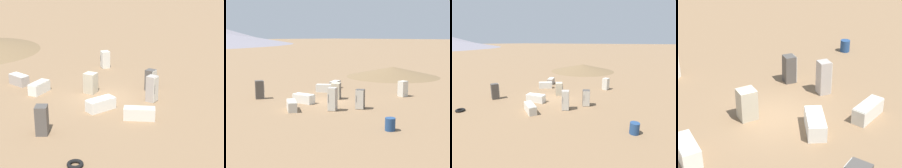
{
  "view_description": "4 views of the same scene",
  "coord_description": "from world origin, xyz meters",
  "views": [
    {
      "loc": [
        -21.45,
        9.96,
        9.09
      ],
      "look_at": [
        -1.25,
        -0.12,
        1.33
      ],
      "focal_mm": 60.0,
      "sensor_mm": 36.0,
      "label": 1
    },
    {
      "loc": [
        -17.93,
        -18.98,
        5.52
      ],
      "look_at": [
        0.35,
        -0.81,
        1.55
      ],
      "focal_mm": 50.0,
      "sensor_mm": 36.0,
      "label": 2
    },
    {
      "loc": [
        -14.33,
        -10.39,
        5.84
      ],
      "look_at": [
        0.56,
        -0.78,
        1.55
      ],
      "focal_mm": 28.0,
      "sensor_mm": 36.0,
      "label": 3
    },
    {
      "loc": [
        -2.61,
        14.55,
        8.96
      ],
      "look_at": [
        -0.64,
        -0.33,
        1.52
      ],
      "focal_mm": 60.0,
      "sensor_mm": 36.0,
      "label": 4
    }
  ],
  "objects": [
    {
      "name": "discarded_fridge_8",
      "position": [
        -2.07,
        -2.62,
        0.87
      ],
      "size": [
        0.83,
        0.83,
        1.74
      ],
      "rotation": [
        0.0,
        0.0,
        2.07
      ],
      "color": "#A89E93",
      "rests_on": "ground_plane"
    },
    {
      "name": "discarded_fridge_3",
      "position": [
        1.23,
        0.3,
        0.71
      ],
      "size": [
        1.09,
        1.09,
        1.43
      ],
      "rotation": [
        0.0,
        0.0,
        3.76
      ],
      "color": "#B2A88E",
      "rests_on": "ground_plane"
    },
    {
      "name": "discarded_fridge_1",
      "position": [
        -1.9,
        0.99,
        0.38
      ],
      "size": [
        1.12,
        1.95,
        0.76
      ],
      "rotation": [
        0.0,
        0.0,
        0.19
      ],
      "color": "silver",
      "rests_on": "ground_plane"
    },
    {
      "name": "ground_plane",
      "position": [
        0.0,
        0.0,
        0.0
      ],
      "size": [
        1000.0,
        1000.0,
        0.0
      ],
      "primitive_type": "plane",
      "color": "#846647"
    },
    {
      "name": "discarded_fridge_4",
      "position": [
        -3.5,
        5.19,
        0.81
      ],
      "size": [
        0.95,
        0.89,
        1.62
      ],
      "rotation": [
        0.0,
        0.0,
        4.25
      ],
      "color": "#4C4742",
      "rests_on": "ground_plane"
    },
    {
      "name": "dirt_mound",
      "position": [
        17.6,
        5.75,
        0.68
      ],
      "size": [
        12.7,
        12.7,
        1.36
      ],
      "color": "brown",
      "rests_on": "ground_plane"
    },
    {
      "name": "discarded_fridge_0",
      "position": [
        -0.17,
        -3.71,
        0.75
      ],
      "size": [
        0.86,
        0.86,
        1.5
      ],
      "rotation": [
        0.0,
        0.0,
        2.09
      ],
      "color": "#4C4742",
      "rests_on": "ground_plane"
    },
    {
      "name": "discarded_fridge_5",
      "position": [
        5.15,
        4.4,
        0.39
      ],
      "size": [
        1.71,
        1.27,
        0.79
      ],
      "rotation": [
        0.0,
        0.0,
        1.98
      ],
      "color": "#A89E93",
      "rests_on": "ground_plane"
    },
    {
      "name": "discarded_fridge_2",
      "position": [
        -4.2,
        -0.43,
        0.37
      ],
      "size": [
        1.51,
        1.9,
        0.74
      ],
      "rotation": [
        0.0,
        0.0,
        5.73
      ],
      "color": "beige",
      "rests_on": "ground_plane"
    },
    {
      "name": "discarded_fridge_7",
      "position": [
        6.36,
        -3.26,
        0.72
      ],
      "size": [
        0.78,
        0.74,
        1.44
      ],
      "rotation": [
        0.0,
        0.0,
        6.16
      ],
      "color": "beige",
      "rests_on": "ground_plane"
    },
    {
      "name": "rusty_barrel",
      "position": [
        -3.17,
        -8.64,
        0.38
      ],
      "size": [
        0.61,
        0.61,
        0.76
      ],
      "color": "navy",
      "rests_on": "ground_plane"
    },
    {
      "name": "discarded_fridge_6",
      "position": [
        2.81,
        3.54,
        0.39
      ],
      "size": [
        1.57,
        1.75,
        0.78
      ],
      "rotation": [
        0.0,
        0.0,
        3.79
      ],
      "color": "silver",
      "rests_on": "ground_plane"
    }
  ]
}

